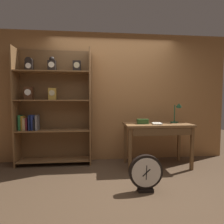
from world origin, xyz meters
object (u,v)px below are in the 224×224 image
(round_clock_large, at_px, (146,173))
(toolbox_small, at_px, (143,121))
(bookshelf, at_px, (52,107))
(desk_lamp, at_px, (177,111))
(open_repair_manual, at_px, (157,124))
(workbench, at_px, (157,129))

(round_clock_large, bearing_deg, toolbox_small, 77.80)
(bookshelf, xyz_separation_m, desk_lamp, (2.39, -0.24, -0.09))
(toolbox_small, distance_m, round_clock_large, 1.07)
(desk_lamp, relative_size, open_repair_manual, 1.83)
(open_repair_manual, xyz_separation_m, round_clock_large, (-0.43, -0.79, -0.56))
(desk_lamp, xyz_separation_m, round_clock_large, (-0.88, -0.95, -0.77))
(desk_lamp, height_order, toolbox_small, desk_lamp)
(workbench, height_order, round_clock_large, workbench)
(bookshelf, distance_m, open_repair_manual, 2.00)
(toolbox_small, height_order, open_repair_manual, toolbox_small)
(toolbox_small, bearing_deg, bookshelf, 169.17)
(workbench, relative_size, toolbox_small, 6.09)
(open_repair_manual, bearing_deg, workbench, 74.30)
(bookshelf, bearing_deg, round_clock_large, -38.36)
(bookshelf, relative_size, open_repair_manual, 10.04)
(workbench, xyz_separation_m, toolbox_small, (-0.28, 0.00, 0.15))
(desk_lamp, bearing_deg, bookshelf, 174.20)
(desk_lamp, relative_size, toolbox_small, 2.02)
(desk_lamp, relative_size, round_clock_large, 0.80)
(round_clock_large, bearing_deg, desk_lamp, 47.24)
(workbench, relative_size, open_repair_manual, 5.51)
(desk_lamp, distance_m, open_repair_manual, 0.52)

